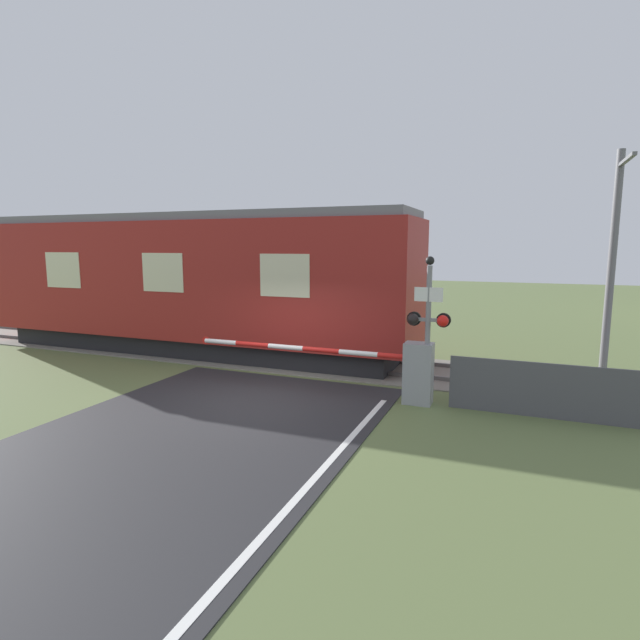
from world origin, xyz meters
The scene contains 7 objects.
ground_plane centered at (0.00, 0.00, 0.00)m, with size 80.00×80.00×0.00m, color #5B6B3D.
track_bed centered at (0.00, 3.82, 0.02)m, with size 36.00×3.20×0.13m.
train centered at (-4.25, 3.82, 2.21)m, with size 14.14×2.89×4.32m.
crossing_barrier centered at (2.96, 1.14, 0.72)m, with size 5.78×0.44×1.32m.
signal_post centered at (3.57, 1.09, 1.80)m, with size 0.91×0.26×3.15m.
catenary_pole centered at (7.51, 5.74, 3.04)m, with size 0.20×1.90×5.80m.
roadside_fence centered at (5.88, 1.16, 0.55)m, with size 3.66×0.06×1.10m.
Camera 1 is at (5.30, -9.27, 3.37)m, focal length 28.00 mm.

